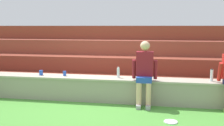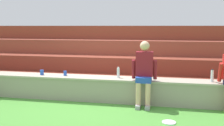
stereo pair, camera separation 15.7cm
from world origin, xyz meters
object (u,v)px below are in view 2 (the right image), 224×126
at_px(frisbee, 169,122).
at_px(water_bottle_near_right, 118,73).
at_px(plastic_cup_right_end, 65,73).
at_px(plastic_cup_left_end, 42,72).
at_px(water_bottle_near_left, 212,76).
at_px(person_left_of_center, 144,71).

bearing_deg(frisbee, water_bottle_near_right, 133.82).
bearing_deg(plastic_cup_right_end, frisbee, -26.04).
relative_size(water_bottle_near_right, plastic_cup_right_end, 2.20).
xyz_separation_m(water_bottle_near_right, plastic_cup_right_end, (-1.31, -0.00, -0.06)).
distance_m(plastic_cup_right_end, plastic_cup_left_end, 0.60).
height_order(water_bottle_near_left, plastic_cup_left_end, water_bottle_near_left).
distance_m(water_bottle_near_left, plastic_cup_right_end, 3.38).
height_order(water_bottle_near_right, plastic_cup_right_end, water_bottle_near_right).
xyz_separation_m(water_bottle_near_left, frisbee, (-0.90, -1.19, -0.68)).
bearing_deg(plastic_cup_left_end, water_bottle_near_left, -0.04).
distance_m(person_left_of_center, frisbee, 1.33).
bearing_deg(frisbee, water_bottle_near_left, 52.73).
relative_size(water_bottle_near_right, plastic_cup_left_end, 2.09).
height_order(person_left_of_center, plastic_cup_left_end, person_left_of_center).
distance_m(water_bottle_near_left, plastic_cup_left_end, 3.98).
distance_m(person_left_of_center, water_bottle_near_left, 1.47).
relative_size(person_left_of_center, plastic_cup_right_end, 12.42).
distance_m(water_bottle_near_right, plastic_cup_left_end, 1.92).
xyz_separation_m(water_bottle_near_right, plastic_cup_left_end, (-1.91, -0.02, -0.06)).
distance_m(person_left_of_center, plastic_cup_left_end, 2.55).
xyz_separation_m(plastic_cup_left_end, frisbee, (3.08, -1.19, -0.61)).
bearing_deg(water_bottle_near_left, frisbee, -127.27).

